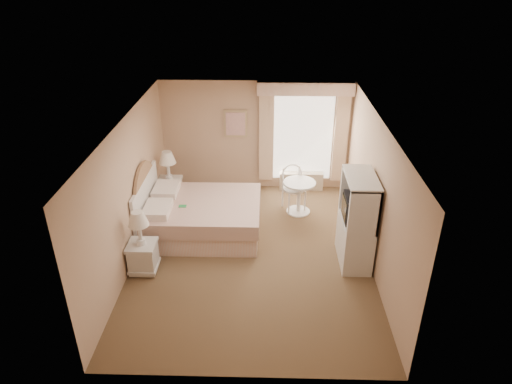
{
  "coord_description": "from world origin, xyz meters",
  "views": [
    {
      "loc": [
        0.26,
        -6.87,
        4.87
      ],
      "look_at": [
        0.07,
        0.3,
        1.12
      ],
      "focal_mm": 32.0,
      "sensor_mm": 36.0,
      "label": 1
    }
  ],
  "objects_px": {
    "bed": "(196,216)",
    "cafe_chair": "(293,184)",
    "nightstand_far": "(170,185)",
    "nightstand_near": "(142,250)",
    "round_table": "(299,192)",
    "armoire": "(356,227)"
  },
  "relations": [
    {
      "from": "armoire",
      "to": "nightstand_far",
      "type": "bearing_deg",
      "value": 151.23
    },
    {
      "from": "nightstand_near",
      "to": "cafe_chair",
      "type": "relative_size",
      "value": 1.17
    },
    {
      "from": "nightstand_far",
      "to": "cafe_chair",
      "type": "relative_size",
      "value": 1.23
    },
    {
      "from": "round_table",
      "to": "bed",
      "type": "bearing_deg",
      "value": -157.39
    },
    {
      "from": "bed",
      "to": "round_table",
      "type": "distance_m",
      "value": 2.22
    },
    {
      "from": "bed",
      "to": "cafe_chair",
      "type": "relative_size",
      "value": 2.3
    },
    {
      "from": "bed",
      "to": "armoire",
      "type": "xyz_separation_m",
      "value": [
        2.93,
        -0.84,
        0.31
      ]
    },
    {
      "from": "nightstand_far",
      "to": "cafe_chair",
      "type": "xyz_separation_m",
      "value": [
        2.65,
        -0.13,
        0.11
      ]
    },
    {
      "from": "cafe_chair",
      "to": "armoire",
      "type": "xyz_separation_m",
      "value": [
        1.0,
        -1.88,
        0.12
      ]
    },
    {
      "from": "armoire",
      "to": "bed",
      "type": "bearing_deg",
      "value": 163.9
    },
    {
      "from": "round_table",
      "to": "cafe_chair",
      "type": "height_order",
      "value": "cafe_chair"
    },
    {
      "from": "bed",
      "to": "round_table",
      "type": "relative_size",
      "value": 3.17
    },
    {
      "from": "bed",
      "to": "nightstand_near",
      "type": "height_order",
      "value": "bed"
    },
    {
      "from": "cafe_chair",
      "to": "nightstand_far",
      "type": "bearing_deg",
      "value": 157.47
    },
    {
      "from": "nightstand_near",
      "to": "armoire",
      "type": "relative_size",
      "value": 0.69
    },
    {
      "from": "bed",
      "to": "nightstand_far",
      "type": "height_order",
      "value": "bed"
    },
    {
      "from": "bed",
      "to": "armoire",
      "type": "height_order",
      "value": "armoire"
    },
    {
      "from": "nightstand_near",
      "to": "cafe_chair",
      "type": "height_order",
      "value": "nightstand_near"
    },
    {
      "from": "round_table",
      "to": "nightstand_near",
      "type": "bearing_deg",
      "value": -142.82
    },
    {
      "from": "nightstand_near",
      "to": "nightstand_far",
      "type": "bearing_deg",
      "value": 90.0
    },
    {
      "from": "bed",
      "to": "nightstand_near",
      "type": "relative_size",
      "value": 1.95
    },
    {
      "from": "bed",
      "to": "nightstand_far",
      "type": "relative_size",
      "value": 1.87
    }
  ]
}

